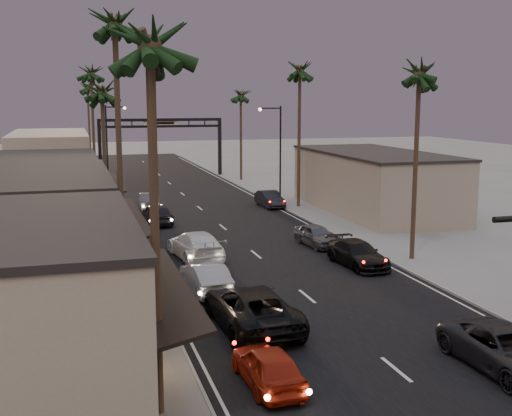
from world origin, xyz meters
TOP-DOWN VIEW (x-y plane):
  - ground at (0.00, 40.00)m, footprint 200.00×200.00m
  - road at (0.00, 45.00)m, footprint 14.00×120.00m
  - sidewalk_left at (-9.50, 52.00)m, footprint 5.00×92.00m
  - sidewalk_right at (9.50, 52.00)m, footprint 5.00×92.00m
  - storefront_near at (-13.00, 12.00)m, footprint 8.00×12.00m
  - storefront_mid at (-13.00, 26.00)m, footprint 8.00×14.00m
  - storefront_far at (-13.00, 42.00)m, footprint 8.00×16.00m
  - storefront_dist at (-13.00, 65.00)m, footprint 8.00×20.00m
  - building_right at (14.00, 40.00)m, footprint 8.00×18.00m
  - arch at (0.00, 70.00)m, footprint 15.20×0.40m
  - streetlight_right at (6.92, 45.00)m, footprint 2.13×0.30m
  - streetlight_left at (-6.92, 58.00)m, footprint 2.13×0.30m
  - palm_la at (-8.60, 9.00)m, footprint 3.20×3.20m
  - palm_lb at (-8.60, 22.00)m, footprint 3.20×3.20m
  - palm_lc at (-8.60, 36.00)m, footprint 3.20×3.20m
  - palm_ld at (-8.60, 55.00)m, footprint 3.20×3.20m
  - palm_ra at (8.60, 24.00)m, footprint 3.20×3.20m
  - palm_rb at (8.60, 44.00)m, footprint 3.20×3.20m
  - palm_rc at (8.60, 64.00)m, footprint 3.20×3.20m
  - palm_far at (-8.30, 78.00)m, footprint 3.20×3.20m
  - oncoming_red at (-4.79, 10.06)m, footprint 1.81×4.17m
  - oncoming_pickup at (-3.82, 15.56)m, footprint 3.19×6.55m
  - oncoming_silver at (-4.64, 21.06)m, footprint 1.93×4.77m
  - oncoming_white at (-3.80, 28.05)m, footprint 3.00×6.02m
  - oncoming_dgrey at (-4.64, 39.67)m, footprint 2.35×4.93m
  - oncoming_grey_far at (-4.43, 46.47)m, footprint 1.99×4.79m
  - curbside_near at (3.75, 8.86)m, footprint 2.76×5.69m
  - curbside_black at (4.87, 23.67)m, footprint 2.43×5.18m
  - curbside_grey at (4.51, 29.17)m, footprint 2.15×4.33m
  - curbside_far at (6.20, 44.96)m, footprint 1.74×4.47m

SIDE VIEW (x-z plane):
  - ground at x=0.00m, z-range 0.00..0.00m
  - road at x=0.00m, z-range -0.01..0.01m
  - sidewalk_left at x=-9.50m, z-range 0.00..0.12m
  - sidewalk_right at x=9.50m, z-range 0.00..0.12m
  - oncoming_red at x=-4.79m, z-range 0.00..1.40m
  - curbside_grey at x=4.51m, z-range 0.00..1.42m
  - curbside_far at x=6.20m, z-range 0.00..1.45m
  - curbside_black at x=4.87m, z-range 0.00..1.46m
  - oncoming_grey_far at x=-4.43m, z-range 0.00..1.54m
  - oncoming_silver at x=-4.64m, z-range 0.00..1.54m
  - curbside_near at x=3.75m, z-range 0.00..1.56m
  - oncoming_dgrey at x=-4.64m, z-range 0.00..1.63m
  - oncoming_white at x=-3.80m, z-range 0.00..1.68m
  - oncoming_pickup at x=-3.82m, z-range 0.00..1.79m
  - storefront_far at x=-13.00m, z-range 0.00..5.00m
  - building_right at x=14.00m, z-range 0.00..5.00m
  - storefront_near at x=-13.00m, z-range 0.00..5.50m
  - storefront_mid at x=-13.00m, z-range 0.00..5.50m
  - storefront_dist at x=-13.00m, z-range 0.00..6.00m
  - streetlight_right at x=6.92m, z-range 0.83..9.83m
  - streetlight_left at x=-6.92m, z-range 0.83..9.83m
  - arch at x=0.00m, z-range 1.90..9.17m
  - palm_lc at x=-8.60m, z-range 4.37..16.57m
  - palm_rc at x=8.60m, z-range 4.37..16.57m
  - palm_la at x=-8.60m, z-range 4.84..18.04m
  - palm_ra at x=8.60m, z-range 4.84..18.04m
  - palm_far at x=-8.30m, z-range 4.84..18.04m
  - palm_ld at x=-8.60m, z-range 5.32..19.52m
  - palm_rb at x=8.60m, z-range 5.32..19.52m
  - palm_lb at x=-8.60m, z-range 5.79..20.99m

